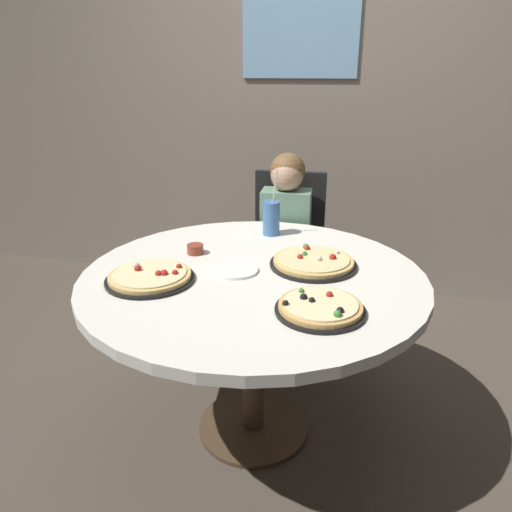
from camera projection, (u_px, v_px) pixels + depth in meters
The scene contains 11 objects.
ground_plane at pixel (254, 427), 2.11m from camera, with size 8.00×8.00×0.00m, color #4C4238.
wall_with_window at pixel (310, 74), 3.05m from camera, with size 5.20×0.14×2.90m.
dining_table at pixel (253, 293), 1.86m from camera, with size 1.32×1.32×0.75m.
chair_wooden at pixel (287, 247), 2.71m from camera, with size 0.42×0.42×0.95m.
diner_child at pixel (283, 267), 2.56m from camera, with size 0.27×0.42×1.08m.
pizza_veggie at pixel (150, 277), 1.76m from camera, with size 0.33×0.33×0.05m.
pizza_cheese at pixel (313, 262), 1.89m from camera, with size 0.35×0.35×0.05m.
pizza_pepperoni at pixel (320, 307), 1.53m from camera, with size 0.30×0.30×0.05m.
soda_cup at pixel (271, 218), 2.22m from camera, with size 0.08×0.08×0.31m.
sauce_bowl at pixel (195, 249), 2.01m from camera, with size 0.07×0.07×0.04m, color brown.
plate_small at pixel (235, 270), 1.84m from camera, with size 0.18×0.18×0.01m, color white.
Camera 1 is at (0.38, -1.63, 1.48)m, focal length 33.31 mm.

